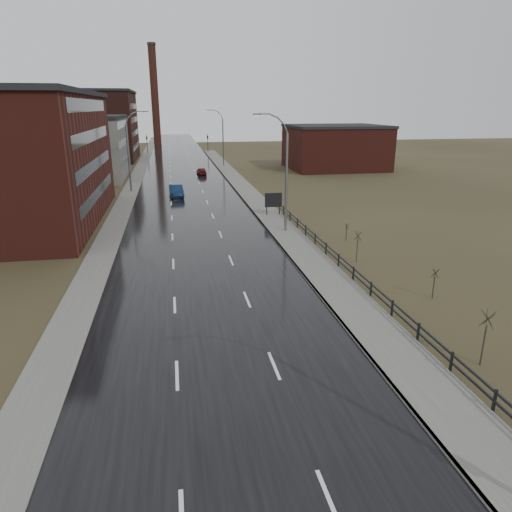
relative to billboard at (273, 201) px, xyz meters
name	(u,v)px	position (x,y,z in m)	size (l,w,h in m)	color
road	(187,192)	(-9.10, 16.99, -1.74)	(14.00, 300.00, 0.06)	black
sidewalk_right	(286,234)	(-0.50, -8.01, -1.68)	(3.20, 180.00, 0.18)	#595651
curb_right	(271,234)	(-2.02, -8.01, -1.68)	(0.16, 180.00, 0.18)	slate
sidewalk_left	(129,194)	(-17.30, 16.99, -1.71)	(2.40, 260.00, 0.12)	#595651
warehouse_mid	(76,147)	(-27.09, 34.99, 3.49)	(16.32, 20.40, 10.50)	slate
warehouse_far	(77,126)	(-32.09, 64.99, 5.99)	(26.52, 24.48, 15.50)	#331611
building_right	(335,147)	(21.20, 38.99, 2.49)	(18.36, 16.32, 8.50)	#471914
smokestack	(155,95)	(-15.10, 106.99, 13.73)	(2.70, 2.70, 30.70)	#331611
streetlight_right_mid	(284,173)	(-0.60, -7.01, 4.07)	(3.36, 0.28, 11.35)	slate
streetlight_left	(130,151)	(-16.80, 18.99, 4.07)	(3.36, 0.28, 11.35)	slate
streetlight_right_far	(222,138)	(-0.60, 46.99, 4.07)	(3.36, 0.28, 11.35)	slate
guardrail	(376,291)	(1.20, -24.70, -1.06)	(0.10, 53.05, 1.10)	black
shrub_c	(485,337)	(3.04, -32.64, -0.26)	(0.67, 0.71, 2.85)	#382D23
shrub_d	(434,283)	(5.11, -24.87, -0.68)	(0.49, 0.52, 2.05)	#382D23
shrub_e	(357,246)	(3.06, -17.08, -0.41)	(0.60, 0.64, 2.55)	#382D23
shrub_f	(346,232)	(4.48, -11.12, -0.89)	(0.40, 0.42, 1.66)	#382D23
billboard	(273,201)	(0.00, 0.00, 0.00)	(1.97, 0.17, 2.67)	black
traffic_light_left	(147,136)	(-17.10, 76.99, 2.83)	(0.58, 2.73, 5.30)	black
traffic_light_right	(208,135)	(-1.10, 76.99, 2.83)	(0.58, 2.73, 5.30)	black
car_near	(176,191)	(-10.65, 13.58, -0.96)	(1.71, 4.90, 1.62)	#0C1F40
car_far	(202,171)	(-5.75, 34.63, -1.11)	(1.56, 3.88, 1.32)	#560E12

